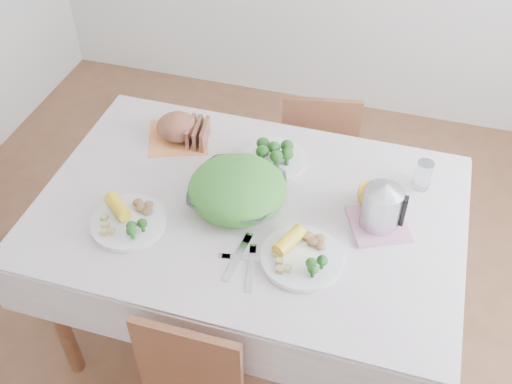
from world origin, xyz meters
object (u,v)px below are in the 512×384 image
(electric_kettle, at_px, (383,201))
(dining_table, at_px, (250,274))
(salad_bowl, at_px, (237,194))
(chair_far, at_px, (318,137))
(dinner_plate_right, at_px, (301,258))
(yellow_mug, at_px, (371,196))
(dinner_plate_left, at_px, (129,222))

(electric_kettle, bearing_deg, dining_table, -158.11)
(salad_bowl, bearing_deg, chair_far, 80.14)
(dining_table, distance_m, electric_kettle, 0.68)
(salad_bowl, relative_size, electric_kettle, 1.81)
(dining_table, xyz_separation_m, dinner_plate_right, (0.24, -0.19, 0.40))
(salad_bowl, bearing_deg, dinner_plate_right, -35.13)
(chair_far, xyz_separation_m, yellow_mug, (0.31, -0.69, 0.34))
(chair_far, height_order, salad_bowl, chair_far)
(chair_far, relative_size, dinner_plate_left, 3.02)
(yellow_mug, bearing_deg, electric_kettle, -65.90)
(salad_bowl, xyz_separation_m, electric_kettle, (0.50, 0.03, 0.08))
(dining_table, height_order, chair_far, chair_far)
(dining_table, distance_m, salad_bowl, 0.43)
(salad_bowl, relative_size, dinner_plate_right, 1.21)
(dinner_plate_right, distance_m, electric_kettle, 0.33)
(chair_far, bearing_deg, dinner_plate_right, 87.14)
(dinner_plate_left, relative_size, dinner_plate_right, 0.98)
(dinner_plate_left, relative_size, electric_kettle, 1.46)
(chair_far, distance_m, dinner_plate_right, 1.07)
(chair_far, distance_m, yellow_mug, 0.83)
(chair_far, relative_size, dinner_plate_right, 2.96)
(chair_far, height_order, dinner_plate_right, chair_far)
(dinner_plate_right, bearing_deg, chair_far, 97.84)
(dining_table, distance_m, chair_far, 0.84)
(dining_table, bearing_deg, dinner_plate_right, -38.71)
(dining_table, bearing_deg, yellow_mug, 18.08)
(electric_kettle, bearing_deg, dinner_plate_left, -146.51)
(dinner_plate_right, bearing_deg, yellow_mug, 61.73)
(chair_far, bearing_deg, yellow_mug, 103.68)
(salad_bowl, bearing_deg, electric_kettle, 3.12)
(dinner_plate_left, bearing_deg, electric_kettle, 16.15)
(dinner_plate_left, distance_m, yellow_mug, 0.85)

